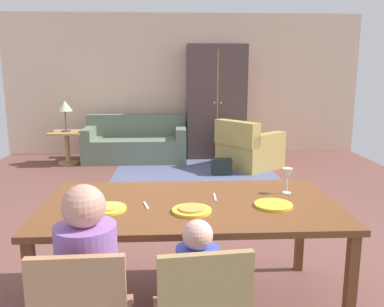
{
  "coord_description": "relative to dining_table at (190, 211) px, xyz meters",
  "views": [
    {
      "loc": [
        -0.24,
        -3.85,
        1.63
      ],
      "look_at": [
        -0.05,
        -0.06,
        0.85
      ],
      "focal_mm": 37.8,
      "sensor_mm": 36.0,
      "label": 1
    }
  ],
  "objects": [
    {
      "name": "plate_near_man",
      "position": [
        -0.54,
        -0.12,
        0.07
      ],
      "size": [
        0.25,
        0.25,
        0.02
      ],
      "primitive_type": "cylinder",
      "color": "yellow",
      "rests_on": "dining_table"
    },
    {
      "name": "pizza_near_child",
      "position": [
        -0.0,
        -0.18,
        0.09
      ],
      "size": [
        0.17,
        0.17,
        0.01
      ],
      "primitive_type": "cylinder",
      "color": "gold",
      "rests_on": "plate_near_child"
    },
    {
      "name": "area_rug",
      "position": [
        0.24,
        3.92,
        -0.69
      ],
      "size": [
        2.6,
        1.8,
        0.01
      ],
      "primitive_type": "cube",
      "color": "slate",
      "rests_on": "ground_plane"
    },
    {
      "name": "plate_near_child",
      "position": [
        -0.0,
        -0.18,
        0.07
      ],
      "size": [
        0.25,
        0.25,
        0.02
      ],
      "primitive_type": "cylinder",
      "color": "yellow",
      "rests_on": "dining_table"
    },
    {
      "name": "ground_plane",
      "position": [
        0.12,
        2.02,
        -0.71
      ],
      "size": [
        6.88,
        6.72,
        0.02
      ],
      "primitive_type": "cube",
      "color": "brown"
    },
    {
      "name": "person_man",
      "position": [
        -0.54,
        -0.72,
        -0.18
      ],
      "size": [
        0.3,
        0.4,
        1.11
      ],
      "color": "#393753",
      "rests_on": "ground_plane"
    },
    {
      "name": "plate_near_woman",
      "position": [
        0.54,
        -0.1,
        0.07
      ],
      "size": [
        0.25,
        0.25,
        0.02
      ],
      "primitive_type": "cylinder",
      "color": "yellow",
      "rests_on": "dining_table"
    },
    {
      "name": "knife",
      "position": [
        0.18,
        0.1,
        0.06
      ],
      "size": [
        0.02,
        0.17,
        0.01
      ],
      "primitive_type": "cube",
      "rotation": [
        0.0,
        0.0,
        -0.03
      ],
      "color": "silver",
      "rests_on": "dining_table"
    },
    {
      "name": "handbag",
      "position": [
        0.67,
        3.62,
        -0.57
      ],
      "size": [
        0.32,
        0.16,
        0.26
      ],
      "primitive_type": "cube",
      "color": "#1E2726",
      "rests_on": "ground_plane"
    },
    {
      "name": "pizza_near_man",
      "position": [
        -0.54,
        -0.12,
        0.09
      ],
      "size": [
        0.17,
        0.17,
        0.01
      ],
      "primitive_type": "cylinder",
      "color": "gold",
      "rests_on": "plate_near_man"
    },
    {
      "name": "fork",
      "position": [
        -0.29,
        -0.05,
        0.06
      ],
      "size": [
        0.05,
        0.15,
        0.01
      ],
      "primitive_type": "cube",
      "rotation": [
        0.0,
        0.0,
        0.24
      ],
      "color": "silver",
      "rests_on": "dining_table"
    },
    {
      "name": "table_lamp",
      "position": [
        -1.97,
        4.52,
        0.31
      ],
      "size": [
        0.26,
        0.26,
        0.54
      ],
      "color": "brown",
      "rests_on": "side_table"
    },
    {
      "name": "dining_table",
      "position": [
        0.0,
        0.0,
        0.0
      ],
      "size": [
        1.96,
        1.07,
        0.76
      ],
      "color": "brown",
      "rests_on": "ground_plane"
    },
    {
      "name": "wine_glass",
      "position": [
        0.71,
        0.18,
        0.19
      ],
      "size": [
        0.07,
        0.07,
        0.19
      ],
      "color": "silver",
      "rests_on": "dining_table"
    },
    {
      "name": "side_table",
      "position": [
        -1.97,
        4.52,
        -0.32
      ],
      "size": [
        0.56,
        0.56,
        0.58
      ],
      "color": "#AC874F",
      "rests_on": "ground_plane"
    },
    {
      "name": "armchair",
      "position": [
        1.17,
        4.09,
        -0.38
      ],
      "size": [
        1.2,
        1.2,
        0.82
      ],
      "color": "tan",
      "rests_on": "ground_plane"
    },
    {
      "name": "couch",
      "position": [
        -0.79,
        4.78,
        -0.4
      ],
      "size": [
        1.84,
        0.86,
        0.82
      ],
      "color": "slate",
      "rests_on": "ground_plane"
    },
    {
      "name": "back_wall",
      "position": [
        0.12,
        5.43,
        0.65
      ],
      "size": [
        6.88,
        0.1,
        2.7
      ],
      "primitive_type": "cube",
      "color": "beige",
      "rests_on": "ground_plane"
    },
    {
      "name": "armoire",
      "position": [
        0.72,
        5.04,
        0.35
      ],
      "size": [
        1.1,
        0.59,
        2.1
      ],
      "color": "#4F3B3C",
      "rests_on": "ground_plane"
    }
  ]
}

